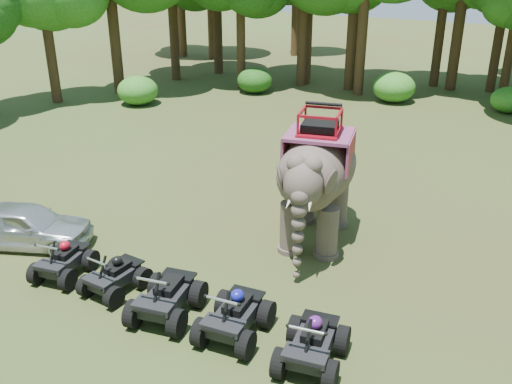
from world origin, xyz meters
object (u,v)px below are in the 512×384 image
atv_0 (63,256)px  atv_2 (166,291)px  atv_3 (234,310)px  parked_car (25,225)px  atv_4 (313,338)px  atv_1 (114,272)px  elephant (317,176)px

atv_0 → atv_2: (3.41, -0.14, 0.10)m
atv_2 → atv_3: (1.76, 0.11, -0.01)m
parked_car → atv_4: size_ratio=2.12×
atv_1 → atv_2: (1.75, -0.21, 0.10)m
atv_3 → parked_car: bearing=169.1°
atv_1 → atv_4: (5.40, -0.16, 0.08)m
atv_1 → atv_3: (3.51, -0.09, 0.09)m
elephant → atv_2: (-1.56, -5.20, -1.29)m
elephant → atv_2: 5.59m
parked_car → atv_2: bearing=-120.3°
elephant → atv_1: (-3.31, -5.00, -1.39)m
atv_0 → atv_2: atv_2 is taller
elephant → atv_1: bearing=-135.6°
elephant → parked_car: (-7.18, -4.32, -1.34)m
atv_1 → atv_0: bearing=-173.5°
parked_car → atv_4: atv_4 is taller
parked_car → atv_3: size_ratio=2.08×
atv_2 → atv_3: 1.77m
atv_1 → atv_4: atv_4 is taller
atv_2 → atv_4: size_ratio=1.04×
elephant → atv_1: size_ratio=3.00×
atv_1 → atv_4: 5.40m
parked_car → atv_1: 3.93m
atv_2 → atv_3: atv_2 is taller
parked_car → atv_4: bearing=-116.5°
parked_car → atv_1: (3.87, -0.67, -0.06)m
atv_2 → atv_4: (3.65, 0.05, -0.03)m
atv_0 → atv_3: (5.18, -0.03, 0.08)m
elephant → atv_2: size_ratio=2.55×
atv_0 → atv_2: bearing=-11.8°
parked_car → atv_0: parked_car is taller
atv_3 → atv_4: bearing=-6.9°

